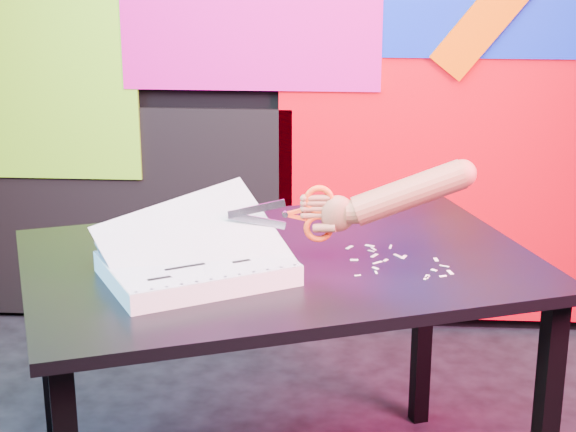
{
  "coord_description": "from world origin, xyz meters",
  "views": [
    {
      "loc": [
        0.12,
        -2.05,
        1.6
      ],
      "look_at": [
        -0.03,
        0.2,
        0.87
      ],
      "focal_mm": 60.0,
      "sensor_mm": 36.0,
      "label": 1
    }
  ],
  "objects": [
    {
      "name": "room",
      "position": [
        0.0,
        0.0,
        1.35
      ],
      "size": [
        3.01,
        3.01,
        2.71
      ],
      "color": "black",
      "rests_on": "ground"
    },
    {
      "name": "backdrop",
      "position": [
        0.06,
        1.46,
        0.96
      ],
      "size": [
        2.88,
        0.05,
        2.08
      ],
      "color": "#EC0012",
      "rests_on": "ground"
    },
    {
      "name": "work_table",
      "position": [
        -0.05,
        0.22,
        0.67
      ],
      "size": [
        1.48,
        1.23,
        0.75
      ],
      "rotation": [
        0.0,
        0.0,
        0.36
      ],
      "color": "black",
      "rests_on": "ground"
    },
    {
      "name": "printout_stack",
      "position": [
        -0.24,
        0.07,
        0.78
      ],
      "size": [
        0.52,
        0.47,
        0.22
      ],
      "rotation": [
        0.0,
        0.0,
        0.51
      ],
      "color": "beige",
      "rests_on": "work_table"
    },
    {
      "name": "scissors",
      "position": [
        0.03,
        0.18,
        0.88
      ],
      "size": [
        0.26,
        0.04,
        0.15
      ],
      "rotation": [
        0.0,
        0.0,
        0.11
      ],
      "color": "silver",
      "rests_on": "printout_stack"
    },
    {
      "name": "hand_forearm",
      "position": [
        0.23,
        0.2,
        0.92
      ],
      "size": [
        0.42,
        0.1,
        0.18
      ],
      "rotation": [
        0.0,
        0.0,
        0.11
      ],
      "color": "brown",
      "rests_on": "work_table"
    },
    {
      "name": "paper_clippings",
      "position": [
        0.24,
        0.22,
        0.75
      ],
      "size": [
        0.26,
        0.24,
        0.0
      ],
      "color": "silver",
      "rests_on": "work_table"
    }
  ]
}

